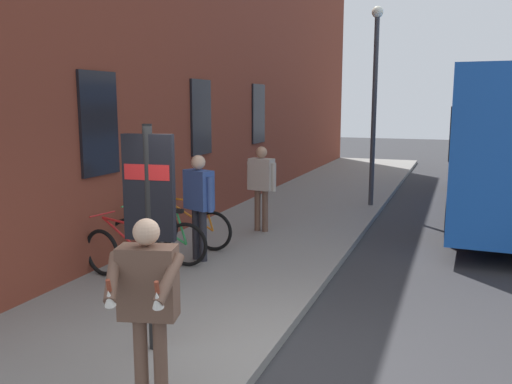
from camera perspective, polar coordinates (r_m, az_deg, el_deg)
ground at (r=11.30m, az=16.42°, el=-4.84°), size 60.00×60.00×0.00m
sidewalk_pavement at (r=13.66m, az=5.56°, el=-1.75°), size 24.00×3.50×0.12m
station_facade at (r=15.11m, az=-0.95°, el=16.93°), size 22.00×0.65×9.34m
bicycle_leaning_wall at (r=8.12m, az=-13.50°, el=-6.62°), size 0.54×1.75×0.97m
bicycle_end_of_row at (r=8.91m, az=-10.45°, el=-5.07°), size 0.48×1.77×0.97m
bicycle_far_end at (r=9.75m, az=-7.38°, el=-3.71°), size 0.48×1.77×0.97m
transit_info_sign at (r=5.62m, az=-11.25°, el=-1.08°), size 0.15×0.56×2.40m
pedestrian_near_bus at (r=10.83m, az=0.57°, el=1.30°), size 0.32×0.65×1.73m
pedestrian_by_facade at (r=8.86m, az=-6.09°, el=-0.50°), size 0.43×0.62×1.76m
tourist_with_hotdogs at (r=4.64m, az=-11.43°, el=-10.61°), size 0.66×0.66×1.68m
street_lamp at (r=13.82m, az=12.49°, el=10.62°), size 0.28×0.28×4.89m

